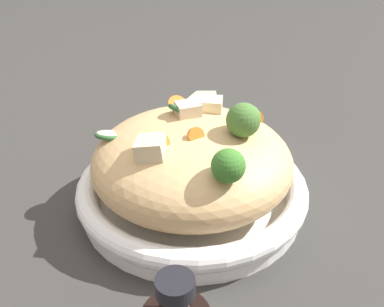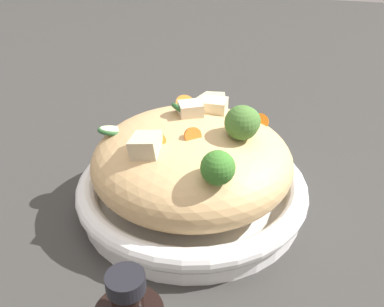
# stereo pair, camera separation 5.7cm
# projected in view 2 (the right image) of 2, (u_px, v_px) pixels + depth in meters

# --- Properties ---
(ground_plane) EXTENTS (3.00, 3.00, 0.00)m
(ground_plane) POSITION_uv_depth(u_px,v_px,m) (192.00, 204.00, 0.62)
(ground_plane) COLOR #32312E
(serving_bowl) EXTENTS (0.32, 0.32, 0.05)m
(serving_bowl) POSITION_uv_depth(u_px,v_px,m) (192.00, 190.00, 0.61)
(serving_bowl) COLOR white
(serving_bowl) RESTS_ON ground_plane
(noodle_heap) EXTENTS (0.27, 0.27, 0.11)m
(noodle_heap) POSITION_uv_depth(u_px,v_px,m) (192.00, 160.00, 0.58)
(noodle_heap) COLOR tan
(noodle_heap) RESTS_ON serving_bowl
(broccoli_florets) EXTENTS (0.14, 0.06, 0.07)m
(broccoli_florets) POSITION_uv_depth(u_px,v_px,m) (236.00, 136.00, 0.51)
(broccoli_florets) COLOR #9ABC75
(broccoli_florets) RESTS_ON serving_bowl
(carrot_coins) EXTENTS (0.17, 0.15, 0.04)m
(carrot_coins) POSITION_uv_depth(u_px,v_px,m) (199.00, 121.00, 0.58)
(carrot_coins) COLOR orange
(carrot_coins) RESTS_ON serving_bowl
(zucchini_slices) EXTENTS (0.09, 0.14, 0.05)m
(zucchini_slices) POSITION_uv_depth(u_px,v_px,m) (153.00, 120.00, 0.58)
(zucchini_slices) COLOR beige
(zucchini_slices) RESTS_ON serving_bowl
(chicken_chunks) EXTENTS (0.21, 0.09, 0.05)m
(chicken_chunks) POSITION_uv_depth(u_px,v_px,m) (191.00, 117.00, 0.58)
(chicken_chunks) COLOR beige
(chicken_chunks) RESTS_ON serving_bowl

